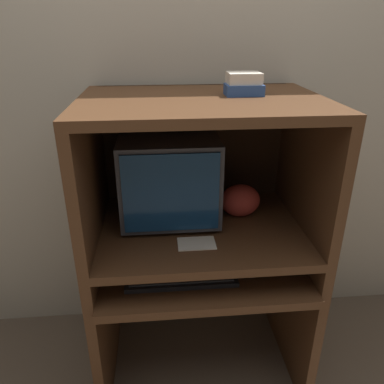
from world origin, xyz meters
TOP-DOWN VIEW (x-y plane):
  - wall_back at (0.00, 0.72)m, footprint 6.00×0.06m
  - desk_base at (0.00, 0.29)m, footprint 0.93×0.69m
  - desk_monitor_shelf at (0.00, 0.33)m, footprint 0.93×0.66m
  - hutch_upper at (0.00, 0.36)m, footprint 0.93×0.66m
  - crt_monitor at (-0.13, 0.43)m, footprint 0.41×0.39m
  - keyboard at (-0.10, 0.16)m, footprint 0.45×0.14m
  - mouse at (0.19, 0.15)m, footprint 0.07×0.05m
  - snack_bag at (0.19, 0.41)m, footprint 0.18×0.13m
  - book_stack at (0.17, 0.37)m, footprint 0.14×0.11m
  - paper_card at (-0.03, 0.19)m, footprint 0.15×0.10m

SIDE VIEW (x-z plane):
  - desk_base at x=0.00m, z-range 0.08..0.70m
  - keyboard at x=-0.10m, z-range 0.62..0.65m
  - mouse at x=0.19m, z-range 0.62..0.65m
  - desk_monitor_shelf at x=0.00m, z-range 0.66..0.81m
  - paper_card at x=-0.03m, z-range 0.77..0.77m
  - snack_bag at x=0.19m, z-range 0.77..0.92m
  - crt_monitor at x=-0.13m, z-range 0.78..1.16m
  - hutch_upper at x=0.00m, z-range 0.86..1.41m
  - wall_back at x=0.00m, z-range 0.00..2.60m
  - book_stack at x=0.17m, z-range 1.32..1.40m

